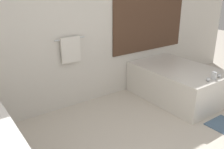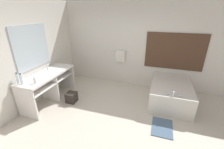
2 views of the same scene
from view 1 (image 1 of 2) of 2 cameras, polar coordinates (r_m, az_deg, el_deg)
wall_back_with_blinds at (r=4.06m, az=-5.75°, el=11.61°), size 7.40×0.13×2.70m
bathtub at (r=4.57m, az=14.70°, el=-1.44°), size 1.06×1.56×0.68m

